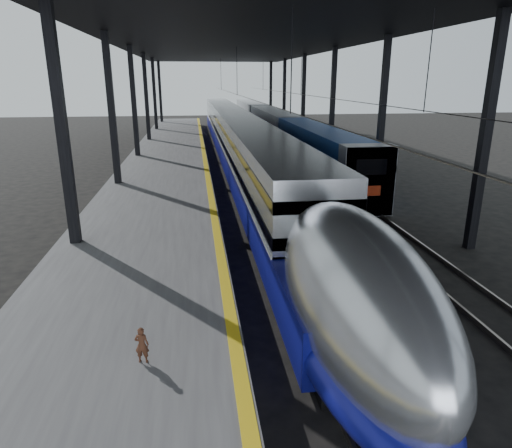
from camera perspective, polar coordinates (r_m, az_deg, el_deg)
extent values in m
plane|color=black|center=(13.12, -0.43, -12.57)|extent=(160.00, 160.00, 0.00)
cube|color=#4C4C4F|center=(31.91, -11.33, 6.24)|extent=(6.00, 80.00, 1.00)
cube|color=yellow|center=(31.75, -6.30, 7.35)|extent=(0.30, 80.00, 0.01)
cube|color=slate|center=(32.04, -2.69, 5.84)|extent=(0.08, 80.00, 0.16)
cube|color=slate|center=(32.19, -0.12, 5.92)|extent=(0.08, 80.00, 0.16)
cube|color=slate|center=(32.84, 6.08, 6.06)|extent=(0.08, 80.00, 0.16)
cube|color=slate|center=(33.20, 8.51, 6.09)|extent=(0.08, 80.00, 0.16)
cube|color=black|center=(16.96, -22.88, 9.15)|extent=(0.35, 0.35, 9.00)
cube|color=black|center=(19.74, 26.72, 9.68)|extent=(0.35, 0.35, 9.00)
cube|color=black|center=(26.70, -17.50, 12.31)|extent=(0.35, 0.35, 9.00)
cube|color=black|center=(28.55, 15.45, 12.78)|extent=(0.35, 0.35, 9.00)
cube|color=black|center=(36.58, -14.97, 13.74)|extent=(0.35, 0.35, 9.00)
cube|color=black|center=(37.95, 9.52, 14.20)|extent=(0.35, 0.35, 9.00)
cube|color=black|center=(46.51, -13.50, 14.55)|extent=(0.35, 0.35, 9.00)
cube|color=black|center=(47.59, 5.93, 14.98)|extent=(0.35, 0.35, 9.00)
cube|color=black|center=(56.46, -12.55, 15.07)|extent=(0.35, 0.35, 9.00)
cube|color=black|center=(57.36, 3.55, 15.47)|extent=(0.35, 0.35, 9.00)
cube|color=black|center=(66.43, -11.87, 15.43)|extent=(0.35, 0.35, 9.00)
cube|color=black|center=(67.19, 1.85, 15.80)|extent=(0.35, 0.35, 9.00)
cube|color=black|center=(31.54, -1.73, 22.42)|extent=(18.00, 75.00, 0.45)
cylinder|color=slate|center=(31.46, -1.48, 15.60)|extent=(0.03, 74.00, 0.03)
cylinder|color=slate|center=(32.38, 7.69, 15.51)|extent=(0.03, 74.00, 0.03)
cube|color=#B9BCC1|center=(40.81, -2.87, 11.29)|extent=(2.68, 57.00, 3.70)
cube|color=navy|center=(39.47, -2.65, 9.39)|extent=(2.76, 62.00, 1.43)
cube|color=silver|center=(40.85, -2.86, 10.71)|extent=(2.78, 57.00, 0.09)
cube|color=black|center=(40.70, -2.89, 12.78)|extent=(2.72, 57.00, 0.39)
cube|color=black|center=(40.81, -2.87, 11.29)|extent=(2.72, 57.00, 0.39)
ellipsoid|color=#B9BCC1|center=(10.60, 12.10, -8.56)|extent=(2.68, 8.40, 3.70)
ellipsoid|color=navy|center=(11.10, 11.74, -13.50)|extent=(2.76, 8.40, 1.57)
ellipsoid|color=black|center=(8.15, 18.57, -11.68)|extent=(1.39, 2.20, 0.83)
cube|color=black|center=(11.49, 11.51, -16.60)|extent=(2.04, 2.60, 0.40)
cube|color=black|center=(31.76, -1.34, 5.98)|extent=(2.04, 2.60, 0.40)
cube|color=navy|center=(31.35, 8.10, 8.65)|extent=(2.54, 18.00, 3.45)
cube|color=#989CA1|center=(23.51, 13.56, 5.37)|extent=(2.58, 1.20, 3.49)
cube|color=black|center=(22.79, 14.24, 6.93)|extent=(1.54, 0.06, 0.77)
cube|color=#97230B|center=(23.03, 14.03, 4.05)|extent=(1.09, 0.06, 0.50)
cube|color=#989CA1|center=(49.77, 2.16, 12.07)|extent=(2.54, 18.00, 3.45)
cube|color=#989CA1|center=(68.51, -0.60, 13.59)|extent=(2.54, 18.00, 3.45)
cube|color=black|center=(26.07, 11.45, 3.00)|extent=(1.99, 2.40, 0.36)
cube|color=black|center=(47.03, 2.76, 9.73)|extent=(1.99, 2.40, 0.36)
imported|color=#462617|center=(9.95, -14.08, -14.44)|extent=(0.32, 0.23, 0.80)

